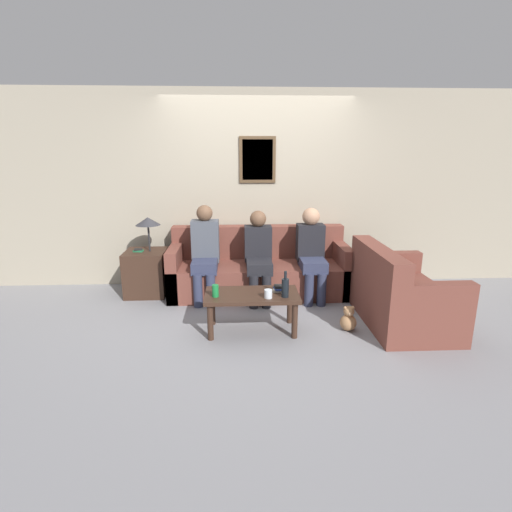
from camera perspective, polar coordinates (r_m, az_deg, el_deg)
ground_plane at (r=4.88m, az=0.75°, el=-7.07°), size 16.00×16.00×0.00m
wall_back at (r=5.47m, az=0.19°, el=9.43°), size 9.00×0.08×2.60m
couch_main at (r=5.24m, az=0.43°, el=-2.05°), size 2.29×0.82×0.84m
couch_side at (r=4.58m, az=19.77°, el=-5.50°), size 0.82×1.29×0.84m
coffee_table at (r=4.10m, az=-0.59°, el=-6.23°), size 0.96×0.49×0.41m
side_table_with_lamp at (r=5.35m, az=-15.37°, el=-1.88°), size 0.51×0.51×1.01m
wine_bottle at (r=3.96m, az=4.19°, el=-4.47°), size 0.07×0.07×0.27m
drinking_glass at (r=3.95m, az=1.76°, el=-5.42°), size 0.08×0.08×0.09m
book_stack at (r=4.13m, az=3.45°, el=-4.66°), size 0.16×0.13×0.07m
soda_can at (r=3.99m, az=-5.83°, el=-4.97°), size 0.07×0.07×0.12m
person_left at (r=4.98m, az=-7.29°, el=0.86°), size 0.34×0.58×1.17m
person_middle at (r=4.96m, az=0.37°, el=0.45°), size 0.34×0.65×1.10m
person_right at (r=5.04m, az=7.94°, el=0.83°), size 0.34×0.60×1.13m
teddy_bear at (r=4.31m, az=13.06°, el=-8.87°), size 0.17×0.17×0.27m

